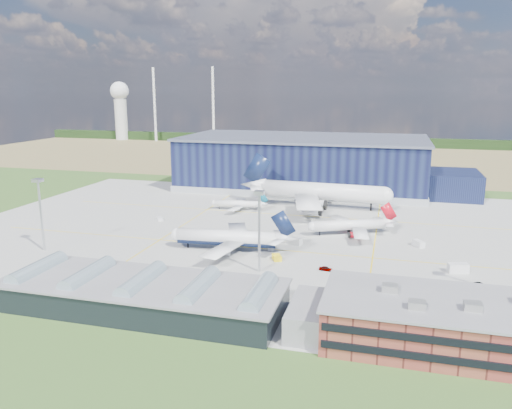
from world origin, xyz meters
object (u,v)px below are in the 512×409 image
(airliner_regional, at_px, (237,200))
(gse_cart_a, at_px, (271,248))
(gse_van_a, at_px, (294,241))
(gse_van_b, at_px, (419,244))
(gse_cart_b, at_px, (160,219))
(hangar, at_px, (308,165))
(car_a, at_px, (326,269))
(ops_building, at_px, (441,323))
(airliner_red, at_px, (349,220))
(light_mast_west, at_px, (40,203))
(gse_tug_a, at_px, (277,258))
(airliner_widebody, at_px, (322,183))
(airliner_navy, at_px, (226,230))
(car_b, at_px, (480,285))
(gse_van_c, at_px, (458,268))
(light_mast_center, at_px, (259,218))

(airliner_regional, height_order, gse_cart_a, airliner_regional)
(gse_van_a, height_order, gse_van_b, gse_van_a)
(gse_cart_b, bearing_deg, hangar, 14.66)
(gse_cart_b, height_order, car_a, gse_cart_b)
(ops_building, distance_m, gse_van_b, 65.51)
(gse_van_b, bearing_deg, airliner_red, 127.73)
(light_mast_west, distance_m, airliner_regional, 80.94)
(gse_tug_a, bearing_deg, gse_cart_b, 123.49)
(airliner_widebody, xyz_separation_m, gse_cart_a, (-7.02, -62.15, -10.23))
(airliner_navy, height_order, gse_van_a, airliner_navy)
(car_b, bearing_deg, airliner_regional, 52.48)
(airliner_red, distance_m, airliner_widebody, 41.59)
(ops_building, distance_m, airliner_navy, 75.22)
(ops_building, relative_size, airliner_navy, 1.13)
(ops_building, xyz_separation_m, airliner_red, (-24.30, 73.31, 0.58))
(airliner_navy, distance_m, airliner_red, 45.03)
(gse_van_a, height_order, gse_cart_b, gse_van_a)
(hangar, bearing_deg, airliner_navy, -93.97)
(car_b, bearing_deg, gse_van_b, 23.18)
(airliner_navy, xyz_separation_m, airliner_red, (35.48, 27.69, -1.28))
(gse_van_c, bearing_deg, airliner_navy, 74.11)
(gse_van_a, distance_m, gse_cart_b, 58.24)
(ops_building, relative_size, car_b, 12.42)
(gse_cart_b, bearing_deg, airliner_regional, -0.57)
(gse_van_b, relative_size, car_b, 1.21)
(light_mast_center, xyz_separation_m, gse_cart_b, (-51.50, 43.35, -14.78))
(hangar, xyz_separation_m, airliner_widebody, (13.00, -43.07, -0.74))
(airliner_regional, height_order, car_a, airliner_regional)
(hangar, bearing_deg, light_mast_west, -116.71)
(hangar, height_order, gse_van_b, hangar)
(airliner_navy, bearing_deg, airliner_regional, -81.01)
(light_mast_west, bearing_deg, airliner_widebody, 47.15)
(hangar, bearing_deg, gse_tug_a, -85.11)
(light_mast_center, xyz_separation_m, gse_tug_a, (2.58, 10.62, -14.65))
(gse_van_c, bearing_deg, gse_van_a, 60.43)
(airliner_widebody, relative_size, gse_van_c, 12.19)
(gse_van_a, height_order, gse_cart_a, gse_van_a)
(gse_cart_a, bearing_deg, light_mast_center, -94.17)
(airliner_red, bearing_deg, car_b, 109.06)
(ops_building, distance_m, light_mast_west, 119.33)
(light_mast_center, distance_m, airliner_red, 49.04)
(ops_building, xyz_separation_m, gse_cart_b, (-96.51, 73.36, -4.14))
(light_mast_center, bearing_deg, gse_van_a, 80.72)
(light_mast_center, xyz_separation_m, airliner_navy, (-14.77, 15.61, -8.78))
(light_mast_west, height_order, gse_tug_a, light_mast_west)
(light_mast_center, distance_m, gse_van_b, 58.10)
(airliner_widebody, bearing_deg, airliner_regional, -154.67)
(hangar, distance_m, airliner_widebody, 44.99)
(gse_tug_a, relative_size, gse_van_a, 0.71)
(gse_cart_a, distance_m, gse_van_b, 47.68)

